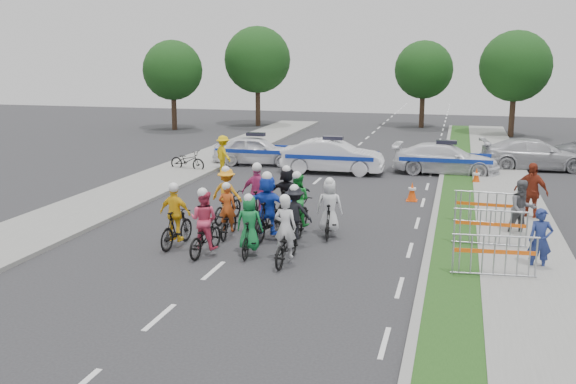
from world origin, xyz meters
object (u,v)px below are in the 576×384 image
(civilian_sedan, at_px, (535,154))
(marshal_hiviz, at_px, (223,154))
(tree_0, at_px, (173,70))
(tree_4, at_px, (424,70))
(tree_3, at_px, (257,60))
(rider_1, at_px, (250,231))
(police_car_0, at_px, (256,150))
(rider_11, at_px, (287,197))
(barrier_1, at_px, (490,230))
(spectator_0, at_px, (540,240))
(rider_2, at_px, (205,230))
(rider_3, at_px, (176,222))
(rider_6, at_px, (228,218))
(rider_5, at_px, (268,211))
(rider_0, at_px, (286,240))
(spectator_1, at_px, (522,209))
(spectator_2, at_px, (531,192))
(rider_8, at_px, (297,209))
(tree_1, at_px, (516,66))
(barrier_0, at_px, (494,258))
(rider_9, at_px, (258,201))
(rider_10, at_px, (227,200))
(rider_7, at_px, (330,214))
(police_car_1, at_px, (333,156))
(barrier_2, at_px, (487,210))
(police_car_2, at_px, (446,159))
(cone_0, at_px, (412,192))

(civilian_sedan, distance_m, marshal_hiviz, 14.48)
(tree_0, relative_size, tree_4, 1.00)
(civilian_sedan, xyz_separation_m, tree_3, (-18.19, 14.66, 4.17))
(rider_1, bearing_deg, police_car_0, -76.31)
(rider_11, distance_m, barrier_1, 6.41)
(civilian_sedan, xyz_separation_m, spectator_0, (-1.38, -15.27, 0.08))
(rider_2, height_order, barrier_1, rider_2)
(rider_3, relative_size, rider_6, 1.11)
(rider_6, height_order, tree_4, tree_4)
(rider_11, relative_size, tree_3, 0.25)
(rider_5, xyz_separation_m, rider_6, (-1.22, -0.04, -0.29))
(civilian_sedan, relative_size, tree_3, 0.67)
(rider_0, distance_m, rider_2, 2.31)
(spectator_1, xyz_separation_m, spectator_2, (0.43, 2.11, 0.10))
(rider_5, height_order, rider_8, rider_5)
(police_car_0, distance_m, spectator_0, 17.66)
(tree_1, bearing_deg, barrier_0, -94.55)
(rider_1, bearing_deg, rider_11, -93.51)
(rider_6, xyz_separation_m, police_car_0, (-3.10, 12.35, 0.15))
(rider_9, bearing_deg, rider_10, -5.01)
(spectator_0, bearing_deg, tree_4, 93.40)
(rider_7, height_order, rider_10, rider_10)
(rider_0, height_order, barrier_0, rider_0)
(police_car_1, distance_m, barrier_1, 12.21)
(rider_2, relative_size, tree_3, 0.25)
(barrier_2, bearing_deg, spectator_1, -45.70)
(police_car_2, bearing_deg, rider_5, 160.63)
(rider_5, relative_size, spectator_0, 1.27)
(rider_1, bearing_deg, rider_5, -94.08)
(rider_9, relative_size, tree_4, 0.32)
(civilian_sedan, height_order, barrier_1, civilian_sedan)
(rider_11, bearing_deg, rider_9, 46.05)
(rider_1, distance_m, tree_0, 30.46)
(rider_6, bearing_deg, tree_3, -78.86)
(rider_0, height_order, police_car_1, rider_0)
(rider_10, relative_size, rider_11, 1.01)
(barrier_0, bearing_deg, rider_6, 165.41)
(rider_1, relative_size, rider_9, 0.86)
(rider_2, distance_m, barrier_1, 7.82)
(rider_2, height_order, civilian_sedan, rider_2)
(rider_1, bearing_deg, barrier_0, 173.25)
(rider_1, distance_m, barrier_0, 6.22)
(cone_0, bearing_deg, rider_11, -132.94)
(rider_7, height_order, rider_8, rider_8)
(rider_0, xyz_separation_m, spectator_0, (6.23, 1.01, 0.19))
(rider_0, relative_size, tree_0, 0.29)
(rider_1, height_order, police_car_2, rider_1)
(rider_0, xyz_separation_m, rider_5, (-1.08, 2.00, 0.23))
(rider_8, xyz_separation_m, rider_11, (-0.62, 1.08, 0.08))
(rider_0, distance_m, tree_1, 30.13)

